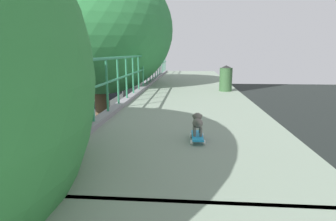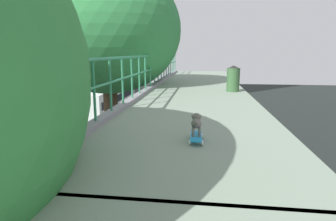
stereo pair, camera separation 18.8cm
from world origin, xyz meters
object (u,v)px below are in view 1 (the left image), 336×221
at_px(city_bus, 98,102).
at_px(toy_skateboard, 197,136).
at_px(car_silver_fifth, 79,180).
at_px(small_dog, 198,122).
at_px(litter_bin, 226,78).
at_px(car_grey_sixth, 38,158).

relative_size(city_bus, toy_skateboard, 24.00).
bearing_deg(city_bus, toy_skateboard, -67.97).
distance_m(car_silver_fifth, small_dog, 11.50).
distance_m(toy_skateboard, small_dog, 0.20).
bearing_deg(car_silver_fifth, litter_bin, -27.60).
relative_size(city_bus, small_dog, 35.73).
bearing_deg(small_dog, car_grey_sixth, 129.25).
xyz_separation_m(car_silver_fifth, city_bus, (-4.02, 15.03, 1.23)).
height_order(car_grey_sixth, city_bus, city_bus).
relative_size(car_silver_fifth, car_grey_sixth, 1.15).
bearing_deg(car_silver_fifth, small_dog, -57.11).
height_order(car_silver_fifth, city_bus, city_bus).
distance_m(car_silver_fifth, city_bus, 15.60).
relative_size(car_grey_sixth, city_bus, 0.33).
xyz_separation_m(car_silver_fifth, car_grey_sixth, (-3.48, 2.47, 0.05)).
bearing_deg(car_silver_fifth, city_bus, 104.98).
bearing_deg(car_grey_sixth, city_bus, 92.47).
bearing_deg(litter_bin, small_dog, -101.09).
relative_size(small_dog, litter_bin, 0.40).
height_order(toy_skateboard, small_dog, small_dog).
relative_size(car_silver_fifth, city_bus, 0.38).
bearing_deg(city_bus, car_grey_sixth, -87.53).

